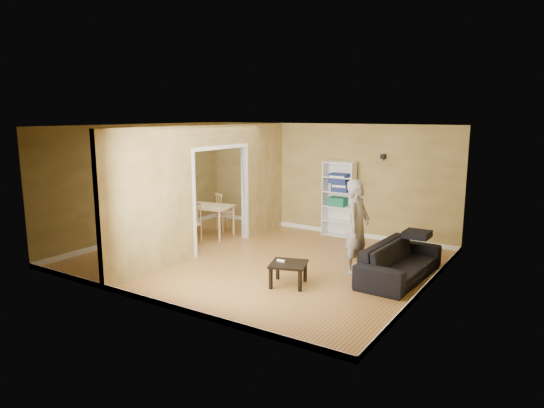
{
  "coord_description": "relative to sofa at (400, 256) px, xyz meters",
  "views": [
    {
      "loc": [
        5.18,
        -7.58,
        2.83
      ],
      "look_at": [
        0.2,
        0.2,
        1.1
      ],
      "focal_mm": 32.0,
      "sensor_mm": 36.0,
      "label": 1
    }
  ],
  "objects": [
    {
      "name": "paper_box_navy_c",
      "position": [
        -2.17,
        2.13,
        0.98
      ],
      "size": [
        0.43,
        0.28,
        0.22
      ],
      "primitive_type": "cube",
      "color": "navy",
      "rests_on": "bookshelf"
    },
    {
      "name": "person",
      "position": [
        -0.76,
        -0.13,
        0.59
      ],
      "size": [
        0.73,
        0.58,
        1.99
      ],
      "primitive_type": "imported",
      "rotation": [
        0.0,
        0.0,
        1.59
      ],
      "color": "slate",
      "rests_on": "ground"
    },
    {
      "name": "partition",
      "position": [
        -3.9,
        -0.42,
        0.9
      ],
      "size": [
        0.22,
        5.5,
        2.6
      ],
      "primitive_type": null,
      "color": "tan",
      "rests_on": "ground"
    },
    {
      "name": "coffee_table",
      "position": [
        -1.45,
        -1.35,
        -0.07
      ],
      "size": [
        0.58,
        0.58,
        0.39
      ],
      "rotation": [
        0.0,
        0.0,
        0.33
      ],
      "color": "black",
      "rests_on": "ground"
    },
    {
      "name": "paper_box_navy_b",
      "position": [
        -2.13,
        2.13,
        0.75
      ],
      "size": [
        0.39,
        0.25,
        0.2
      ],
      "primitive_type": "cube",
      "color": "navy",
      "rests_on": "bookshelf"
    },
    {
      "name": "dining_table",
      "position": [
        -4.78,
        0.5,
        0.24
      ],
      "size": [
        1.15,
        0.77,
        0.72
      ],
      "rotation": [
        0.0,
        0.0,
        0.15
      ],
      "color": "#DFCB83",
      "rests_on": "ground"
    },
    {
      "name": "paper_box_teal",
      "position": [
        -2.2,
        2.13,
        0.41
      ],
      "size": [
        0.4,
        0.26,
        0.2
      ],
      "primitive_type": "cube",
      "color": "#1D767F",
      "rests_on": "bookshelf"
    },
    {
      "name": "game_controller",
      "position": [
        -1.6,
        -1.35,
        -0.0
      ],
      "size": [
        0.14,
        0.04,
        0.03
      ],
      "primitive_type": "cube",
      "color": "white",
      "rests_on": "coffee_table"
    },
    {
      "name": "chair_near",
      "position": [
        -4.7,
        -0.09,
        0.03
      ],
      "size": [
        0.47,
        0.47,
        0.87
      ],
      "primitive_type": null,
      "rotation": [
        0.0,
        0.0,
        -0.19
      ],
      "color": "#C8B385",
      "rests_on": "ground"
    },
    {
      "name": "chair_far",
      "position": [
        -4.75,
        1.16,
        0.06
      ],
      "size": [
        0.56,
        0.56,
        0.93
      ],
      "primitive_type": null,
      "rotation": [
        0.0,
        0.0,
        2.74
      ],
      "color": "tan",
      "rests_on": "ground"
    },
    {
      "name": "room_shell",
      "position": [
        -2.7,
        -0.42,
        0.9
      ],
      "size": [
        6.5,
        6.5,
        6.5
      ],
      "color": "#A58138",
      "rests_on": "ground"
    },
    {
      "name": "chair_left",
      "position": [
        -5.51,
        0.52,
        0.03
      ],
      "size": [
        0.41,
        0.41,
        0.87
      ],
      "primitive_type": null,
      "rotation": [
        0.0,
        0.0,
        -1.6
      ],
      "color": "tan",
      "rests_on": "ground"
    },
    {
      "name": "sofa",
      "position": [
        0.0,
        0.0,
        0.0
      ],
      "size": [
        2.15,
        1.0,
        0.81
      ],
      "primitive_type": "imported",
      "rotation": [
        0.0,
        0.0,
        1.53
      ],
      "color": "#25252B",
      "rests_on": "ground"
    },
    {
      "name": "wall_speaker",
      "position": [
        -1.2,
        2.27,
        1.5
      ],
      "size": [
        0.1,
        0.1,
        0.1
      ],
      "primitive_type": "cube",
      "color": "black",
      "rests_on": "room_shell"
    },
    {
      "name": "bookshelf",
      "position": [
        -2.16,
        2.18,
        0.47
      ],
      "size": [
        0.74,
        0.32,
        1.75
      ],
      "color": "white",
      "rests_on": "ground"
    }
  ]
}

